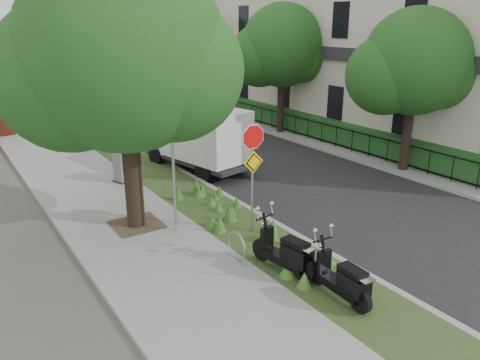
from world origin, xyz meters
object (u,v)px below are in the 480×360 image
at_px(sign_assembly, 253,156).
at_px(box_truck, 198,135).
at_px(scooter_near, 289,256).
at_px(utility_cabinet, 125,166).
at_px(scooter_far, 346,284).

relative_size(sign_assembly, box_truck, 0.63).
bearing_deg(scooter_near, sign_assembly, 75.27).
bearing_deg(sign_assembly, box_truck, 74.77).
xyz_separation_m(scooter_near, utility_cabinet, (-0.76, 8.66, 0.11)).
height_order(sign_assembly, scooter_near, sign_assembly).
bearing_deg(box_truck, sign_assembly, -105.23).
xyz_separation_m(sign_assembly, box_truck, (1.71, 6.26, -0.90)).
bearing_deg(sign_assembly, scooter_far, -95.56).
height_order(scooter_far, utility_cabinet, utility_cabinet).
xyz_separation_m(box_truck, utility_cabinet, (-3.11, -0.02, -0.75)).
relative_size(box_truck, utility_cabinet, 4.39).
bearing_deg(scooter_far, sign_assembly, 84.44).
bearing_deg(sign_assembly, scooter_near, -104.73).
bearing_deg(scooter_near, utility_cabinet, 95.04).
height_order(scooter_near, scooter_far, scooter_near).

